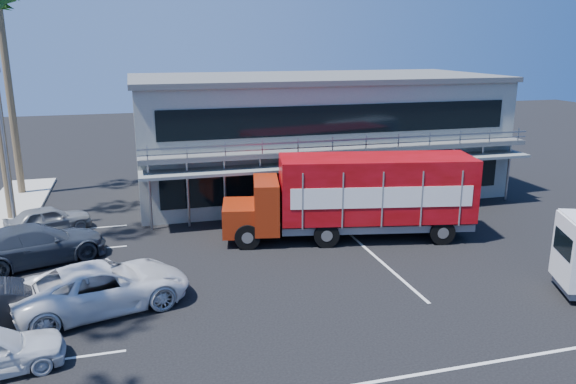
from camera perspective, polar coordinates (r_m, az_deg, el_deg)
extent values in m
plane|color=black|center=(22.44, 7.13, -9.61)|extent=(120.00, 120.00, 0.00)
cube|color=gray|center=(36.00, 2.63, 5.73)|extent=(22.00, 10.00, 7.00)
cube|color=#515454|center=(35.59, 2.70, 11.54)|extent=(22.40, 10.40, 0.30)
cube|color=#515454|center=(30.78, 5.86, 4.26)|extent=(22.00, 1.20, 0.25)
cube|color=gray|center=(30.19, 6.26, 5.01)|extent=(22.00, 0.08, 0.90)
cube|color=slate|center=(30.65, 6.03, 2.88)|extent=(22.00, 1.80, 0.15)
cube|color=black|center=(31.74, 5.39, 0.91)|extent=(20.00, 0.06, 1.60)
cube|color=black|center=(31.06, 5.55, 7.36)|extent=(20.00, 0.06, 1.60)
cylinder|color=brown|center=(38.08, -26.38, 8.51)|extent=(0.44, 0.44, 12.00)
cylinder|color=gray|center=(30.86, -26.76, 3.51)|extent=(0.14, 0.14, 8.00)
cube|color=maroon|center=(27.03, -4.90, -2.60)|extent=(2.09, 2.85, 1.38)
cube|color=maroon|center=(26.85, -2.23, -1.26)|extent=(1.69, 3.04, 2.41)
cube|color=black|center=(26.67, -2.25, 0.16)|extent=(0.54, 2.41, 0.80)
cube|color=#B10A17|center=(27.33, 8.90, 0.48)|extent=(9.58, 4.62, 2.99)
cube|color=slate|center=(27.82, 8.75, -3.07)|extent=(9.49, 4.20, 0.34)
cube|color=white|center=(26.00, 9.59, -0.57)|extent=(8.30, 1.69, 0.98)
cube|color=white|center=(28.72, 8.25, 0.98)|extent=(8.30, 1.69, 0.98)
cylinder|color=black|center=(26.00, -4.14, -4.59)|extent=(1.23, 0.51, 1.20)
cylinder|color=black|center=(28.40, -4.15, -2.88)|extent=(1.23, 0.51, 1.20)
cylinder|color=black|center=(26.24, 3.93, -4.39)|extent=(1.23, 0.51, 1.20)
cylinder|color=black|center=(28.62, 3.24, -2.72)|extent=(1.23, 0.51, 1.20)
cylinder|color=black|center=(27.54, 15.40, -3.97)|extent=(1.23, 0.51, 1.20)
cylinder|color=black|center=(29.81, 13.82, -2.41)|extent=(1.23, 0.51, 1.20)
cube|color=black|center=(23.31, 26.19, -4.75)|extent=(0.72, 1.68, 0.86)
cylinder|color=black|center=(24.99, 26.98, -7.49)|extent=(0.91, 0.59, 0.87)
imported|color=black|center=(21.43, -26.47, -10.21)|extent=(4.77, 2.47, 1.50)
imported|color=silver|center=(21.37, -18.30, -9.10)|extent=(6.65, 4.34, 1.70)
imported|color=#323842|center=(26.63, -24.31, -4.87)|extent=(6.37, 4.35, 1.71)
imported|color=slate|center=(30.58, -23.18, -2.58)|extent=(4.41, 3.04, 1.39)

